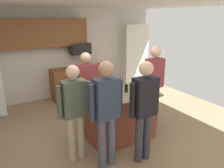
{
  "coord_description": "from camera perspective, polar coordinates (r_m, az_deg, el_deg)",
  "views": [
    {
      "loc": [
        -1.86,
        -3.56,
        2.36
      ],
      "look_at": [
        0.29,
        0.11,
        1.05
      ],
      "focal_mm": 35.46,
      "sensor_mm": 36.0,
      "label": 1
    }
  ],
  "objects": [
    {
      "name": "floor",
      "position": [
        4.66,
        -2.43,
        -13.36
      ],
      "size": [
        7.04,
        7.04,
        0.0
      ],
      "primitive_type": "plane",
      "color": "#937A5B",
      "rests_on": "ground"
    },
    {
      "name": "ceiling",
      "position": [
        4.02,
        -2.93,
        20.52
      ],
      "size": [
        7.04,
        7.04,
        0.0
      ],
      "primitive_type": "plane",
      "color": "white"
    },
    {
      "name": "back_wall",
      "position": [
        6.71,
        -13.97,
        7.54
      ],
      "size": [
        6.4,
        0.1,
        2.6
      ],
      "primitive_type": "cube",
      "color": "silver",
      "rests_on": "ground"
    },
    {
      "name": "french_door_window_panel",
      "position": [
        7.54,
        6.46,
        7.42
      ],
      "size": [
        0.9,
        0.06,
        2.0
      ],
      "primitive_type": "cube",
      "color": "white",
      "rests_on": "ground"
    },
    {
      "name": "cabinet_run_upper",
      "position": [
        6.34,
        -17.38,
        12.45
      ],
      "size": [
        2.4,
        0.38,
        0.75
      ],
      "color": "brown"
    },
    {
      "name": "cabinet_run_lower",
      "position": [
        6.79,
        -7.84,
        0.64
      ],
      "size": [
        1.8,
        0.63,
        0.9
      ],
      "color": "brown",
      "rests_on": "ground"
    },
    {
      "name": "microwave_over_range",
      "position": [
        6.6,
        -8.26,
        9.04
      ],
      "size": [
        0.56,
        0.4,
        0.32
      ],
      "primitive_type": "cube",
      "color": "black"
    },
    {
      "name": "kitchen_island",
      "position": [
        4.42,
        1.98,
        -8.12
      ],
      "size": [
        1.38,
        0.92,
        0.94
      ],
      "color": "brown",
      "rests_on": "ground"
    },
    {
      "name": "person_guest_right",
      "position": [
        4.72,
        -6.59,
        -0.35
      ],
      "size": [
        0.57,
        0.22,
        1.65
      ],
      "rotation": [
        0.0,
        0.0,
        -1.13
      ],
      "color": "#232D4C",
      "rests_on": "ground"
    },
    {
      "name": "person_guest_by_door",
      "position": [
        3.58,
        8.35,
        -5.54
      ],
      "size": [
        0.57,
        0.23,
        1.71
      ],
      "rotation": [
        0.0,
        0.0,
        1.51
      ],
      "color": "#383842",
      "rests_on": "ground"
    },
    {
      "name": "person_guest_left",
      "position": [
        4.95,
        10.78,
        1.07
      ],
      "size": [
        0.57,
        0.23,
        1.75
      ],
      "rotation": [
        0.0,
        0.0,
        -2.95
      ],
      "color": "#232D4C",
      "rests_on": "ground"
    },
    {
      "name": "person_elder_center",
      "position": [
        3.64,
        -9.64,
        -5.96
      ],
      "size": [
        0.57,
        0.22,
        1.65
      ],
      "rotation": [
        0.0,
        0.0,
        0.21
      ],
      "color": "tan",
      "rests_on": "ground"
    },
    {
      "name": "person_host_foreground",
      "position": [
        3.4,
        -1.46,
        -6.24
      ],
      "size": [
        0.57,
        0.23,
        1.75
      ],
      "rotation": [
        0.0,
        0.0,
        0.78
      ],
      "color": "#4C5166",
      "rests_on": "ground"
    },
    {
      "name": "tumbler_amber",
      "position": [
        4.23,
        -5.73,
        -1.37
      ],
      "size": [
        0.06,
        0.06,
        0.17
      ],
      "color": "black",
      "rests_on": "kitchen_island"
    },
    {
      "name": "glass_short_whisky",
      "position": [
        4.04,
        -1.98,
        -2.29
      ],
      "size": [
        0.06,
        0.06,
        0.15
      ],
      "color": "black",
      "rests_on": "kitchen_island"
    },
    {
      "name": "glass_pilsner",
      "position": [
        4.17,
        7.38,
        -1.95
      ],
      "size": [
        0.06,
        0.06,
        0.13
      ],
      "color": "black",
      "rests_on": "kitchen_island"
    },
    {
      "name": "glass_stout_tall",
      "position": [
        4.3,
        3.69,
        -1.1
      ],
      "size": [
        0.07,
        0.07,
        0.15
      ],
      "color": "black",
      "rests_on": "kitchen_island"
    },
    {
      "name": "glass_dark_ale",
      "position": [
        3.75,
        -2.65,
        -4.11
      ],
      "size": [
        0.07,
        0.07,
        0.12
      ],
      "color": "black",
      "rests_on": "kitchen_island"
    }
  ]
}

